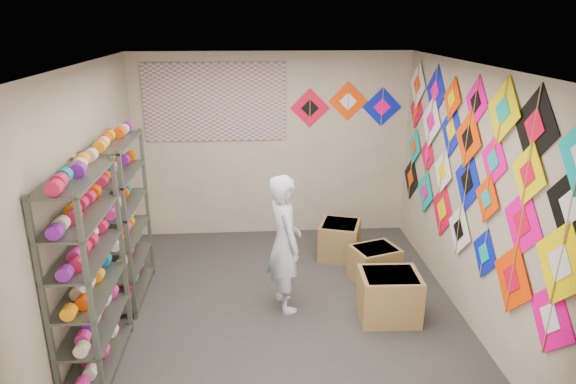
{
  "coord_description": "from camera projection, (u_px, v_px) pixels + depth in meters",
  "views": [
    {
      "loc": [
        -0.27,
        -5.07,
        3.14
      ],
      "look_at": [
        0.1,
        0.3,
        1.3
      ],
      "focal_mm": 32.0,
      "sensor_mm": 36.0,
      "label": 1
    }
  ],
  "objects": [
    {
      "name": "ground",
      "position": [
        281.0,
        309.0,
        5.82
      ],
      "size": [
        4.5,
        4.5,
        0.0
      ],
      "primitive_type": "plane",
      "color": "#322F2C"
    },
    {
      "name": "room_walls",
      "position": [
        280.0,
        170.0,
        5.29
      ],
      "size": [
        4.5,
        4.5,
        4.5
      ],
      "color": "tan",
      "rests_on": "ground"
    },
    {
      "name": "shelf_rack_front",
      "position": [
        88.0,
        275.0,
        4.59
      ],
      "size": [
        0.4,
        1.1,
        1.9
      ],
      "primitive_type": "cube",
      "color": "#4C5147",
      "rests_on": "ground"
    },
    {
      "name": "shelf_rack_back",
      "position": [
        122.0,
        221.0,
        5.82
      ],
      "size": [
        0.4,
        1.1,
        1.9
      ],
      "primitive_type": "cube",
      "color": "#4C5147",
      "rests_on": "ground"
    },
    {
      "name": "string_spools",
      "position": [
        106.0,
        236.0,
        5.18
      ],
      "size": [
        0.12,
        2.36,
        0.12
      ],
      "color": "#F42A96",
      "rests_on": "ground"
    },
    {
      "name": "kite_wall_display",
      "position": [
        470.0,
        168.0,
        5.35
      ],
      "size": [
        0.05,
        4.33,
        2.07
      ],
      "color": "#FF0085",
      "rests_on": "room_walls"
    },
    {
      "name": "back_wall_kites",
      "position": [
        347.0,
        106.0,
        7.38
      ],
      "size": [
        1.62,
        0.02,
        0.66
      ],
      "color": "red",
      "rests_on": "room_walls"
    },
    {
      "name": "poster",
      "position": [
        215.0,
        102.0,
        7.23
      ],
      "size": [
        2.0,
        0.01,
        1.1
      ],
      "primitive_type": "cube",
      "color": "#50479B",
      "rests_on": "room_walls"
    },
    {
      "name": "shopkeeper",
      "position": [
        285.0,
        243.0,
        5.63
      ],
      "size": [
        0.77,
        0.68,
        1.57
      ],
      "primitive_type": "imported",
      "rotation": [
        0.0,
        0.0,
        1.85
      ],
      "color": "silver",
      "rests_on": "ground"
    },
    {
      "name": "carton_a",
      "position": [
        389.0,
        296.0,
        5.57
      ],
      "size": [
        0.65,
        0.55,
        0.53
      ],
      "primitive_type": "cube",
      "rotation": [
        0.0,
        0.0,
        -0.04
      ],
      "color": "olive",
      "rests_on": "ground"
    },
    {
      "name": "carton_b",
      "position": [
        375.0,
        264.0,
        6.39
      ],
      "size": [
        0.65,
        0.59,
        0.44
      ],
      "primitive_type": "cube",
      "rotation": [
        0.0,
        0.0,
        0.32
      ],
      "color": "olive",
      "rests_on": "ground"
    },
    {
      "name": "carton_c",
      "position": [
        340.0,
        240.0,
        7.03
      ],
      "size": [
        0.66,
        0.69,
        0.49
      ],
      "primitive_type": "cube",
      "rotation": [
        0.0,
        0.0,
        -0.31
      ],
      "color": "olive",
      "rests_on": "ground"
    }
  ]
}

